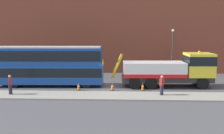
{
  "coord_description": "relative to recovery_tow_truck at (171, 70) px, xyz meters",
  "views": [
    {
      "loc": [
        1.01,
        -25.72,
        5.7
      ],
      "look_at": [
        -0.04,
        -0.03,
        2.0
      ],
      "focal_mm": 41.12,
      "sensor_mm": 36.0,
      "label": 1
    }
  ],
  "objects": [
    {
      "name": "traffic_cone_near_truck",
      "position": [
        -2.99,
        -1.66,
        -1.42
      ],
      "size": [
        0.36,
        0.36,
        0.72
      ],
      "color": "orange",
      "rests_on": "ground_plane"
    },
    {
      "name": "double_decker_bus",
      "position": [
        -12.43,
        -0.02,
        0.47
      ],
      "size": [
        11.11,
        2.92,
        4.06
      ],
      "rotation": [
        0.0,
        0.0,
        0.03
      ],
      "color": "#19479E",
      "rests_on": "ground_plane"
    },
    {
      "name": "near_kerb",
      "position": [
        -5.96,
        -4.19,
        -1.68
      ],
      "size": [
        60.0,
        2.8,
        0.15
      ],
      "primitive_type": "cube",
      "color": "gray",
      "rests_on": "ground_plane"
    },
    {
      "name": "traffic_cone_near_bus",
      "position": [
        -9.11,
        -1.92,
        -1.42
      ],
      "size": [
        0.36,
        0.36,
        0.72
      ],
      "color": "orange",
      "rests_on": "ground_plane"
    },
    {
      "name": "recovery_tow_truck",
      "position": [
        0.0,
        0.0,
        0.0
      ],
      "size": [
        10.18,
        2.94,
        3.67
      ],
      "rotation": [
        0.0,
        0.0,
        0.03
      ],
      "color": "#2D2D2D",
      "rests_on": "ground_plane"
    },
    {
      "name": "pedestrian_bystander",
      "position": [
        -1.54,
        -3.94,
        -0.77
      ],
      "size": [
        0.46,
        0.47,
        1.71
      ],
      "rotation": [
        0.0,
        0.0,
        2.42
      ],
      "color": "#232333",
      "rests_on": "near_kerb"
    },
    {
      "name": "pedestrian_onlooker",
      "position": [
        -14.71,
        -4.23,
        -0.77
      ],
      "size": [
        0.41,
        0.47,
        1.71
      ],
      "rotation": [
        0.0,
        0.0,
        0.45
      ],
      "color": "#232333",
      "rests_on": "near_kerb"
    },
    {
      "name": "ground_plane",
      "position": [
        -5.96,
        0.01,
        -1.76
      ],
      "size": [
        120.0,
        120.0,
        0.0
      ],
      "primitive_type": "plane",
      "color": "#4C4C51"
    },
    {
      "name": "street_lamp",
      "position": [
        1.33,
        6.71,
        1.71
      ],
      "size": [
        0.36,
        0.36,
        5.83
      ],
      "color": "#38383D",
      "rests_on": "ground_plane"
    },
    {
      "name": "building_facade",
      "position": [
        -5.96,
        8.9,
        6.31
      ],
      "size": [
        60.0,
        1.5,
        16.0
      ],
      "color": "brown",
      "rests_on": "ground_plane"
    },
    {
      "name": "traffic_cone_midway",
      "position": [
        -5.9,
        -1.78,
        -1.42
      ],
      "size": [
        0.36,
        0.36,
        0.72
      ],
      "color": "orange",
      "rests_on": "ground_plane"
    }
  ]
}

